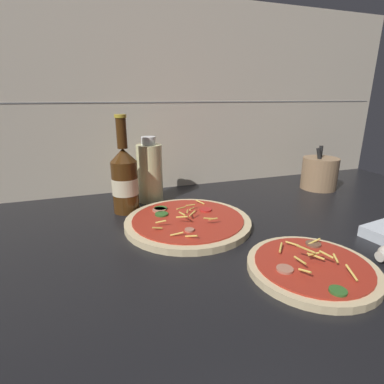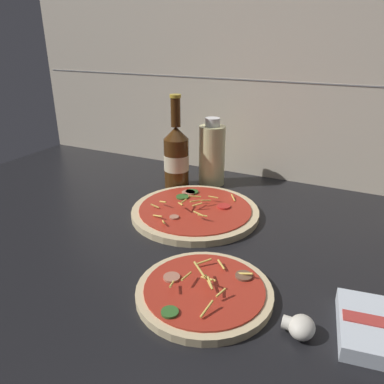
# 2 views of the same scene
# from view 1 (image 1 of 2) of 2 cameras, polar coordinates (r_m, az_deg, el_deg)

# --- Properties ---
(counter_slab) EXTENTS (1.60, 0.90, 0.03)m
(counter_slab) POSITION_cam_1_polar(r_m,az_deg,el_deg) (0.64, 9.00, -11.00)
(counter_slab) COLOR black
(counter_slab) RESTS_ON ground
(tile_backsplash) EXTENTS (1.60, 0.01, 0.60)m
(tile_backsplash) POSITION_cam_1_polar(r_m,az_deg,el_deg) (0.98, -3.15, 16.74)
(tile_backsplash) COLOR beige
(tile_backsplash) RESTS_ON ground
(pizza_near) EXTENTS (0.22, 0.22, 0.05)m
(pizza_near) POSITION_cam_1_polar(r_m,az_deg,el_deg) (0.57, 21.82, -13.19)
(pizza_near) COLOR beige
(pizza_near) RESTS_ON counter_slab
(pizza_far) EXTENTS (0.30, 0.30, 0.04)m
(pizza_far) POSITION_cam_1_polar(r_m,az_deg,el_deg) (0.71, -0.83, -5.67)
(pizza_far) COLOR beige
(pizza_far) RESTS_ON counter_slab
(beer_bottle) EXTENTS (0.07, 0.07, 0.25)m
(beer_bottle) POSITION_cam_1_polar(r_m,az_deg,el_deg) (0.79, -12.69, 2.39)
(beer_bottle) COLOR #47280F
(beer_bottle) RESTS_ON counter_slab
(oil_bottle) EXTENTS (0.07, 0.07, 0.19)m
(oil_bottle) POSITION_cam_1_polar(r_m,az_deg,el_deg) (0.86, -8.04, 3.74)
(oil_bottle) COLOR beige
(oil_bottle) RESTS_ON counter_slab
(utensil_crock) EXTENTS (0.11, 0.11, 0.14)m
(utensil_crock) POSITION_cam_1_polar(r_m,az_deg,el_deg) (1.07, 23.11, 3.34)
(utensil_crock) COLOR #9E7A56
(utensil_crock) RESTS_ON counter_slab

